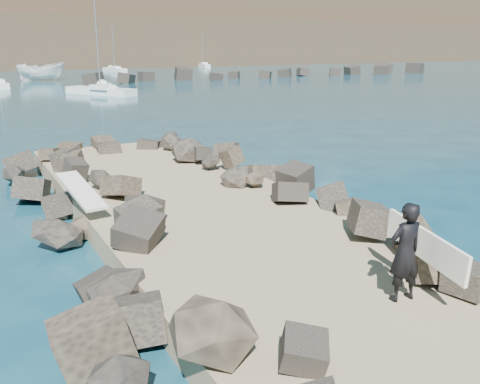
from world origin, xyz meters
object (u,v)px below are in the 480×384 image
(surfboard_resting, at_px, (81,195))
(boat_imported, at_px, (41,72))
(sailboat_c, at_px, (101,91))
(surfer_with_board, at_px, (408,251))

(surfboard_resting, bearing_deg, boat_imported, 75.10)
(surfboard_resting, xyz_separation_m, boat_imported, (7.68, 60.94, 0.13))
(boat_imported, bearing_deg, sailboat_c, -156.41)
(sailboat_c, bearing_deg, boat_imported, 95.31)
(surfboard_resting, relative_size, boat_imported, 0.37)
(surfer_with_board, height_order, sailboat_c, sailboat_c)
(surfboard_resting, relative_size, surfer_with_board, 1.07)
(boat_imported, height_order, surfer_with_board, boat_imported)
(boat_imported, distance_m, surfer_with_board, 68.57)
(surfer_with_board, xyz_separation_m, sailboat_c, (6.00, 45.76, -1.12))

